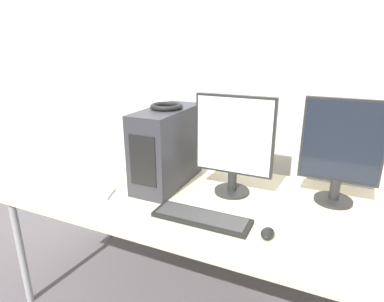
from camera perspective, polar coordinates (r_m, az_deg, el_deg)
The scene contains 9 objects.
wall_back at distance 2.08m, azimuth 7.60°, elevation 14.41°, with size 8.00×0.07×2.70m.
desk at distance 1.72m, azimuth 0.76°, elevation -9.07°, with size 2.04×0.92×0.74m.
pc_tower at distance 1.77m, azimuth -4.40°, elevation 0.72°, with size 0.21×0.50×0.43m.
headphones at distance 1.72m, azimuth -4.57°, elevation 7.93°, with size 0.17×0.17×0.03m.
monitor_main at distance 1.64m, azimuth 7.43°, elevation 1.50°, with size 0.41×0.18×0.52m.
monitor_right_near at distance 1.68m, azimuth 24.95°, elevation 0.22°, with size 0.37×0.18×0.52m.
keyboard at distance 1.47m, azimuth 1.71°, elevation -11.78°, with size 0.44×0.14×0.02m.
mouse at distance 1.39m, azimuth 13.28°, elevation -14.05°, with size 0.05×0.09×0.03m.
cell_phone at distance 1.75m, azimuth -15.21°, elevation -7.42°, with size 0.11×0.14×0.01m.
Camera 1 is at (0.61, -0.94, 1.49)m, focal length 30.00 mm.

